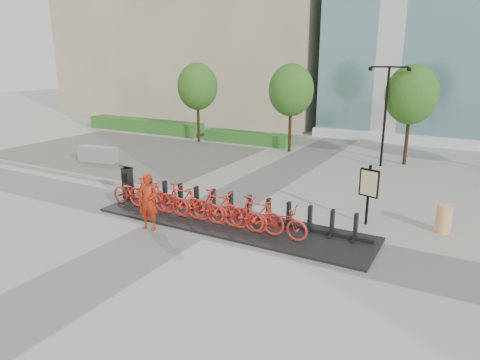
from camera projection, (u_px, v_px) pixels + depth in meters
The scene contains 25 objects.
ground at pixel (193, 220), 14.68m from camera, with size 120.00×120.00×0.00m, color #A1A299.
gravel_patch at pixel (123, 152), 25.24m from camera, with size 14.00×14.00×0.00m, color #54504A.
curb at pixel (48, 170), 20.94m from camera, with size 14.00×0.25×0.15m, color gray.
hedge_a at pixel (145, 125), 32.45m from camera, with size 10.00×1.40×0.90m, color #346C25.
hedge_b at pixel (247, 138), 28.01m from camera, with size 6.00×1.20×0.70m, color #346C25.
tree_0 at pixel (197, 87), 27.52m from camera, with size 2.60×2.60×5.10m.
tree_1 at pixel (291, 90), 24.47m from camera, with size 2.60×2.60×5.10m.
tree_2 at pixel (411, 95), 21.43m from camera, with size 2.60×2.60×5.10m.
streetlamp at pixel (386, 105), 21.18m from camera, with size 2.00×0.20×5.00m.
dock_pad at pixel (230, 223), 14.31m from camera, with size 9.60×2.40×0.08m, color black.
dock_rail_posts at pixel (239, 206), 14.55m from camera, with size 8.02×0.50×0.85m, color black, non-canonical shape.
bike_0 at pixel (134, 193), 15.69m from camera, with size 0.69×1.98×1.04m, color red.
bike_1 at pixel (149, 194), 15.33m from camera, with size 0.54×1.93×1.16m, color red.
bike_2 at pixel (165, 199), 15.01m from camera, with size 0.69×1.98×1.04m, color red.
bike_3 at pixel (181, 200), 14.66m from camera, with size 0.54×1.93×1.16m, color red.
bike_4 at pixel (199, 205), 14.34m from camera, with size 0.69×1.98×1.04m, color red.
bike_5 at pixel (217, 207), 13.98m from camera, with size 0.54×1.93×1.16m, color red.
bike_6 at pixel (236, 213), 13.66m from camera, with size 0.69×1.98×1.04m, color red.
bike_7 at pixel (256, 215), 13.31m from camera, with size 0.54×1.93×1.16m, color red.
bike_8 at pixel (277, 221), 12.99m from camera, with size 0.69×1.98×1.04m, color red.
kiosk at pixel (128, 182), 16.52m from camera, with size 0.43×0.36×1.35m.
worker_red at pixel (148, 202), 13.67m from camera, with size 0.67×0.44×1.84m, color #9F220B.
construction_barrel at pixel (444, 219), 13.53m from camera, with size 0.48×0.48×0.92m, color orange.
jersey_barrier at pixel (98, 154), 22.80m from camera, with size 2.17×0.59×0.84m, color gray.
map_sign at pixel (369, 186), 13.95m from camera, with size 0.67×0.29×2.04m.
Camera 1 is at (8.09, -11.21, 5.35)m, focal length 32.00 mm.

